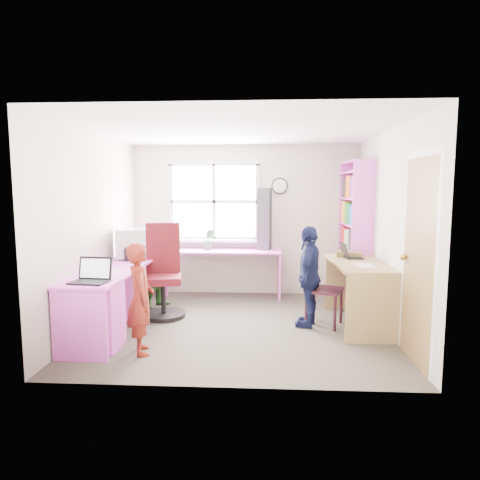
{
  "coord_description": "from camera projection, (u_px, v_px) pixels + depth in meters",
  "views": [
    {
      "loc": [
        0.31,
        -5.19,
        1.7
      ],
      "look_at": [
        0.0,
        0.25,
        1.05
      ],
      "focal_mm": 32.0,
      "sensor_mm": 36.0,
      "label": 1
    }
  ],
  "objects": [
    {
      "name": "laptop_right",
      "position": [
        349.0,
        254.0,
        5.6
      ],
      "size": [
        0.27,
        0.32,
        0.21
      ],
      "rotation": [
        0.0,
        0.0,
        1.65
      ],
      "color": "black",
      "rests_on": "right_desk"
    },
    {
      "name": "person_red",
      "position": [
        141.0,
        299.0,
        4.41
      ],
      "size": [
        0.41,
        0.49,
        1.15
      ],
      "primitive_type": "imported",
      "rotation": [
        0.0,
        0.0,
        1.94
      ],
      "color": "maroon",
      "rests_on": "ground"
    },
    {
      "name": "speaker_a",
      "position": [
        128.0,
        255.0,
        5.66
      ],
      "size": [
        0.11,
        0.11,
        0.17
      ],
      "rotation": [
        0.0,
        0.0,
        0.27
      ],
      "color": "black",
      "rests_on": "l_desk"
    },
    {
      "name": "cd_tower",
      "position": [
        265.0,
        219.0,
        6.68
      ],
      "size": [
        0.23,
        0.21,
        0.97
      ],
      "rotation": [
        0.0,
        0.0,
        -0.23
      ],
      "color": "black",
      "rests_on": "l_desk"
    },
    {
      "name": "room",
      "position": [
        240.0,
        228.0,
        5.32
      ],
      "size": [
        3.64,
        3.44,
        2.44
      ],
      "color": "#423C34",
      "rests_on": "ground"
    },
    {
      "name": "wooden_chair",
      "position": [
        319.0,
        284.0,
        5.34
      ],
      "size": [
        0.54,
        0.54,
        0.96
      ],
      "rotation": [
        0.0,
        0.0,
        -0.38
      ],
      "color": "#34111D",
      "rests_on": "ground"
    },
    {
      "name": "person_green",
      "position": [
        161.0,
        269.0,
        6.15
      ],
      "size": [
        0.6,
        0.66,
        1.1
      ],
      "primitive_type": "imported",
      "rotation": [
        0.0,
        0.0,
        1.14
      ],
      "color": "#30712D",
      "rests_on": "ground"
    },
    {
      "name": "laptop_left",
      "position": [
        92.0,
        276.0,
        4.4
      ],
      "size": [
        0.39,
        0.33,
        0.25
      ],
      "rotation": [
        0.0,
        0.0,
        -0.1
      ],
      "color": "black",
      "rests_on": "l_desk"
    },
    {
      "name": "swivel_chair",
      "position": [
        163.0,
        276.0,
        5.74
      ],
      "size": [
        0.67,
        0.67,
        1.24
      ],
      "rotation": [
        0.0,
        0.0,
        0.19
      ],
      "color": "black",
      "rests_on": "ground"
    },
    {
      "name": "potted_plant",
      "position": [
        209.0,
        239.0,
        6.71
      ],
      "size": [
        0.18,
        0.15,
        0.33
      ],
      "primitive_type": "imported",
      "rotation": [
        0.0,
        0.0,
        0.02
      ],
      "color": "#307838",
      "rests_on": "l_desk"
    },
    {
      "name": "person_navy",
      "position": [
        309.0,
        276.0,
        5.29
      ],
      "size": [
        0.5,
        0.79,
        1.25
      ],
      "primitive_type": "imported",
      "rotation": [
        0.0,
        0.0,
        -1.85
      ],
      "color": "#151A41",
      "rests_on": "ground"
    },
    {
      "name": "paper_a",
      "position": [
        110.0,
        272.0,
        4.94
      ],
      "size": [
        0.21,
        0.3,
        0.0
      ],
      "rotation": [
        0.0,
        0.0,
        0.0
      ],
      "color": "silver",
      "rests_on": "l_desk"
    },
    {
      "name": "paper_b",
      "position": [
        365.0,
        266.0,
        5.04
      ],
      "size": [
        0.23,
        0.3,
        0.0
      ],
      "rotation": [
        0.0,
        0.0,
        0.14
      ],
      "color": "silver",
      "rests_on": "right_desk"
    },
    {
      "name": "right_desk",
      "position": [
        359.0,
        279.0,
        5.33
      ],
      "size": [
        0.67,
        1.4,
        0.8
      ],
      "rotation": [
        0.0,
        0.0,
        0.02
      ],
      "color": "tan",
      "rests_on": "ground"
    },
    {
      "name": "game_box",
      "position": [
        349.0,
        254.0,
        5.76
      ],
      "size": [
        0.38,
        0.38,
        0.07
      ],
      "rotation": [
        0.0,
        0.0,
        -0.17
      ],
      "color": "red",
      "rests_on": "right_desk"
    },
    {
      "name": "speaker_b",
      "position": [
        140.0,
        249.0,
        6.14
      ],
      "size": [
        0.1,
        0.1,
        0.19
      ],
      "rotation": [
        0.0,
        0.0,
        0.1
      ],
      "color": "black",
      "rests_on": "l_desk"
    },
    {
      "name": "l_desk",
      "position": [
        128.0,
        294.0,
        5.1
      ],
      "size": [
        2.38,
        2.95,
        0.75
      ],
      "color": "#FF65E9",
      "rests_on": "ground"
    },
    {
      "name": "crt_monitor",
      "position": [
        131.0,
        243.0,
        5.88
      ],
      "size": [
        0.51,
        0.49,
        0.41
      ],
      "rotation": [
        0.0,
        0.0,
        0.35
      ],
      "color": "silver",
      "rests_on": "l_desk"
    },
    {
      "name": "bookshelf",
      "position": [
        355.0,
        237.0,
        6.33
      ],
      "size": [
        0.3,
        1.02,
        2.1
      ],
      "color": "#FF65E9",
      "rests_on": "ground"
    }
  ]
}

